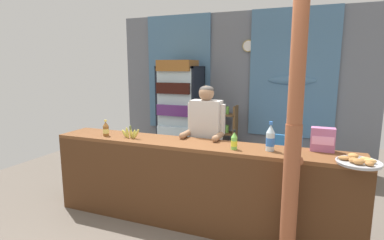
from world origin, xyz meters
The scene contains 14 objects.
ground_plane centered at (0.00, 1.18, 0.00)m, with size 7.70×7.70×0.00m, color #665B51.
back_wall_curtained centered at (-0.01, 3.01, 1.47)m, with size 4.87×0.22×2.86m.
stall_counter centered at (0.12, 0.29, 0.60)m, with size 3.55×0.50×0.99m.
timber_post centered at (1.20, -0.01, 1.30)m, with size 0.17×0.14×2.72m.
drink_fridge centered at (-1.00, 2.51, 1.08)m, with size 0.77×0.69×1.97m.
bottle_shelf_rack centered at (-0.16, 2.62, 0.60)m, with size 0.48×0.28×1.15m.
plastic_lawn_chair centered at (1.05, 1.94, 0.49)m, with size 0.49×0.49×0.86m.
shopkeeper centered at (0.12, 0.80, 1.02)m, with size 0.49×0.42×1.62m.
soda_bottle_water centered at (0.96, 0.39, 1.12)m, with size 0.09×0.09×0.31m.
soda_bottle_iced_tea centered at (-1.05, 0.33, 1.08)m, with size 0.07×0.07×0.20m.
soda_bottle_lime_soda centered at (0.60, 0.30, 1.08)m, with size 0.07×0.07×0.21m.
snack_box_wafer centered at (1.46, 0.58, 1.12)m, with size 0.23×0.12×0.25m.
pastry_tray centered at (1.75, 0.24, 1.02)m, with size 0.38×0.38×0.07m.
banana_bunch centered at (-0.69, 0.34, 1.05)m, with size 0.27×0.06×0.16m.
Camera 1 is at (1.32, -2.72, 1.85)m, focal length 28.25 mm.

